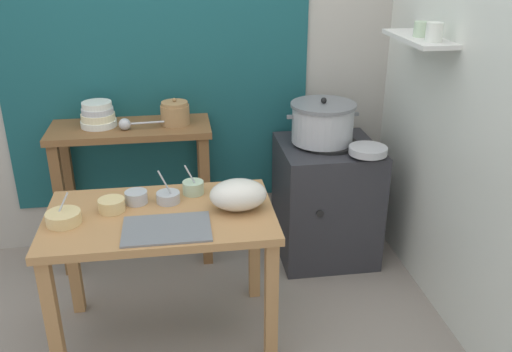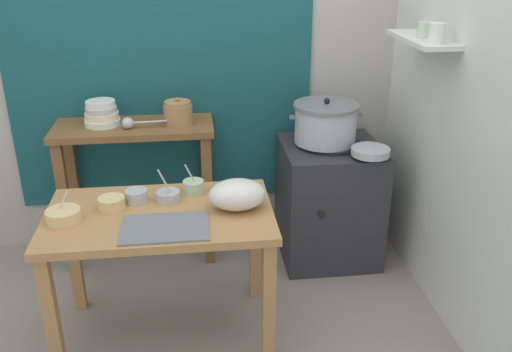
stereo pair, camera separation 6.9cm
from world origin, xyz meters
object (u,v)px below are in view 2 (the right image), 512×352
object	(u,v)px
wide_pan	(370,151)
prep_table	(161,232)
back_shelf_table	(136,159)
prep_bowl_4	(63,215)
prep_bowl_2	(168,196)
prep_bowl_3	(193,186)
prep_bowl_0	(112,203)
stove_block	(328,201)
bowl_stack_enamel	(102,114)
serving_tray	(165,228)
prep_bowl_1	(136,195)
steamer_pot	(326,123)
clay_pot	(178,113)
ladle	(130,123)
plastic_bag	(237,194)

from	to	relation	value
wide_pan	prep_table	bearing A→B (deg)	-158.67
back_shelf_table	prep_bowl_4	size ratio (longest dim) A/B	5.98
prep_bowl_2	prep_bowl_3	size ratio (longest dim) A/B	1.08
prep_bowl_0	prep_bowl_3	xyz separation A→B (m)	(0.40, 0.14, 0.00)
stove_block	bowl_stack_enamel	distance (m)	1.51
serving_tray	prep_bowl_1	size ratio (longest dim) A/B	3.56
steamer_pot	clay_pot	world-z (taller)	clay_pot
back_shelf_table	prep_bowl_2	size ratio (longest dim) A/B	5.37
prep_bowl_1	prep_bowl_3	xyz separation A→B (m)	(0.29, 0.07, 0.00)
serving_tray	prep_bowl_1	distance (m)	0.34
back_shelf_table	steamer_pot	world-z (taller)	steamer_pot
bowl_stack_enamel	back_shelf_table	bearing A→B (deg)	-7.77
bowl_stack_enamel	wide_pan	xyz separation A→B (m)	(1.56, -0.38, -0.17)
serving_tray	prep_bowl_0	xyz separation A→B (m)	(-0.26, 0.23, 0.03)
bowl_stack_enamel	prep_bowl_3	distance (m)	0.86
serving_tray	prep_bowl_2	size ratio (longest dim) A/B	2.24
steamer_pot	prep_bowl_1	world-z (taller)	steamer_pot
back_shelf_table	ladle	distance (m)	0.26
clay_pot	wide_pan	world-z (taller)	clay_pot
stove_block	plastic_bag	bearing A→B (deg)	-132.83
back_shelf_table	prep_bowl_0	bearing A→B (deg)	-94.07
bowl_stack_enamel	prep_bowl_4	bearing A→B (deg)	-95.30
ladle	prep_bowl_4	size ratio (longest dim) A/B	1.65
serving_tray	prep_bowl_2	bearing A→B (deg)	88.28
bowl_stack_enamel	serving_tray	size ratio (longest dim) A/B	0.53
back_shelf_table	prep_bowl_2	bearing A→B (deg)	-72.91
plastic_bag	prep_bowl_1	distance (m)	0.52
prep_bowl_4	prep_bowl_3	bearing A→B (deg)	21.37
prep_table	prep_bowl_4	size ratio (longest dim) A/B	6.85
prep_table	prep_bowl_2	size ratio (longest dim) A/B	6.15
back_shelf_table	prep_bowl_2	distance (m)	0.74
bowl_stack_enamel	ladle	bearing A→B (deg)	-28.43
bowl_stack_enamel	serving_tray	bearing A→B (deg)	-69.05
bowl_stack_enamel	prep_bowl_0	distance (m)	0.83
back_shelf_table	prep_bowl_4	bearing A→B (deg)	-107.04
prep_table	serving_tray	distance (m)	0.21
steamer_pot	serving_tray	xyz separation A→B (m)	(-0.96, -0.88, -0.18)
clay_pot	prep_bowl_4	xyz separation A→B (m)	(-0.54, -0.86, -0.22)
prep_bowl_0	bowl_stack_enamel	bearing A→B (deg)	99.20
steamer_pot	plastic_bag	bearing A→B (deg)	-130.21
prep_table	clay_pot	xyz separation A→B (m)	(0.10, 0.82, 0.36)
wide_pan	prep_bowl_1	world-z (taller)	wide_pan
wide_pan	prep_bowl_0	size ratio (longest dim) A/B	1.75
bowl_stack_enamel	prep_bowl_3	bearing A→B (deg)	-50.80
prep_table	prep_bowl_0	distance (m)	0.28
plastic_bag	prep_bowl_1	bearing A→B (deg)	164.57
steamer_pot	prep_table	bearing A→B (deg)	-144.10
prep_bowl_4	prep_bowl_1	bearing A→B (deg)	27.77
ladle	prep_bowl_2	world-z (taller)	ladle
prep_bowl_1	bowl_stack_enamel	bearing A→B (deg)	108.62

